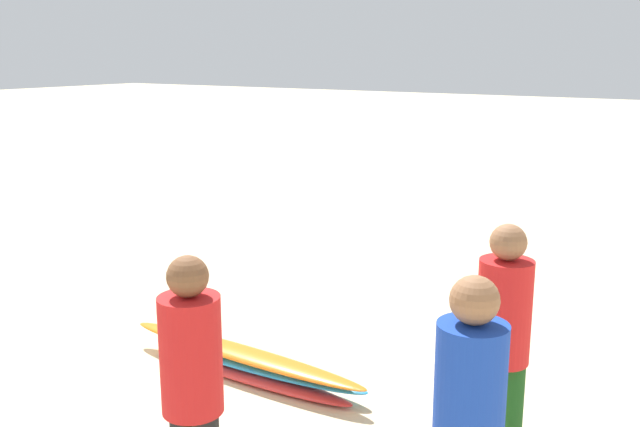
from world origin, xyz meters
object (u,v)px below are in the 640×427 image
Objects in this scene: lifeguard_near_center at (503,338)px; lifeguard_far_right at (468,427)px; surfboard_pile at (249,364)px; lifeguard_near_left at (192,385)px.

lifeguard_far_right is at bearing -79.23° from lifeguard_near_center.
lifeguard_near_center is at bearing -8.09° from surfboard_pile.
surfboard_pile is at bearing 171.91° from lifeguard_near_center.
lifeguard_far_right is (1.37, 0.31, 0.03)m from lifeguard_near_left.
surfboard_pile is 1.43× the size of lifeguard_far_right.
lifeguard_near_center is (1.16, 1.43, 0.01)m from lifeguard_near_left.
lifeguard_far_right reaches higher than lifeguard_near_center.
surfboard_pile is 2.16m from lifeguard_near_left.
lifeguard_near_left reaches higher than surfboard_pile.
lifeguard_near_center is (2.16, -0.31, 0.81)m from surfboard_pile.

